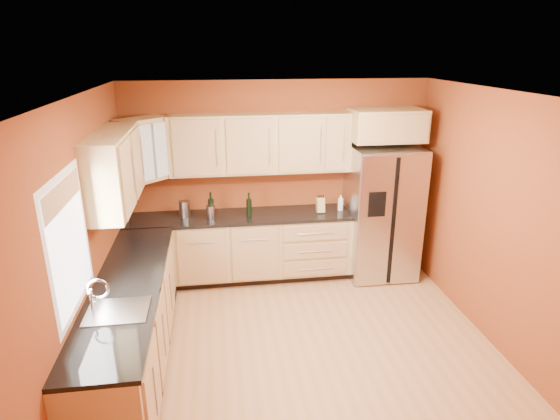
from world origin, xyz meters
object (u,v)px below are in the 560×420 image
(canister_left, at_px, (211,212))
(wine_bottle_a, at_px, (249,205))
(knife_block, at_px, (320,205))
(soap_dispenser, at_px, (341,203))
(refrigerator, at_px, (382,212))

(canister_left, height_order, wine_bottle_a, wine_bottle_a)
(knife_block, relative_size, soap_dispenser, 0.96)
(wine_bottle_a, xyz_separation_m, knife_block, (0.94, 0.03, -0.06))
(refrigerator, height_order, canister_left, refrigerator)
(refrigerator, bearing_deg, wine_bottle_a, 179.55)
(knife_block, bearing_deg, canister_left, 178.05)
(refrigerator, distance_m, soap_dispenser, 0.57)
(refrigerator, xyz_separation_m, soap_dispenser, (-0.55, 0.08, 0.13))
(soap_dispenser, bearing_deg, knife_block, -171.99)
(refrigerator, distance_m, knife_block, 0.85)
(wine_bottle_a, distance_m, soap_dispenser, 1.23)
(canister_left, bearing_deg, refrigerator, 0.34)
(wine_bottle_a, bearing_deg, knife_block, 1.57)
(canister_left, relative_size, knife_block, 0.90)
(refrigerator, xyz_separation_m, wine_bottle_a, (-1.78, 0.01, 0.19))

